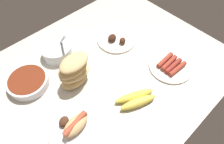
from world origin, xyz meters
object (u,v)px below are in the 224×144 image
(bread_stack, at_px, (74,71))
(plate_hotdog_assembled, at_px, (76,126))
(banana_bunch, at_px, (136,99))
(bowl_coleslaw, at_px, (57,50))
(plate_sausages, at_px, (171,66))
(bowl_chili, at_px, (28,81))
(plate_grilled_meat, at_px, (116,39))

(bread_stack, distance_m, plate_hotdog_assembled, 0.23)
(banana_bunch, bearing_deg, plate_hotdog_assembled, 162.57)
(bread_stack, xyz_separation_m, banana_bunch, (0.12, -0.26, -0.05))
(plate_hotdog_assembled, xyz_separation_m, bowl_coleslaw, (0.16, 0.36, 0.02))
(bread_stack, bearing_deg, plate_hotdog_assembled, -127.32)
(bread_stack, xyz_separation_m, plate_sausages, (0.37, -0.24, -0.06))
(banana_bunch, xyz_separation_m, bowl_chili, (-0.28, 0.38, 0.01))
(bowl_coleslaw, bearing_deg, bowl_chili, -162.79)
(bowl_chili, bearing_deg, bread_stack, -37.21)
(banana_bunch, relative_size, bowl_coleslaw, 1.15)
(bowl_coleslaw, relative_size, plate_sausages, 0.76)
(plate_sausages, bearing_deg, banana_bunch, -176.93)
(plate_sausages, bearing_deg, plate_hotdog_assembled, 172.61)
(plate_grilled_meat, distance_m, plate_sausages, 0.31)
(banana_bunch, height_order, bowl_coleslaw, bowl_coleslaw)
(banana_bunch, bearing_deg, plate_grilled_meat, 59.03)
(bowl_chili, relative_size, plate_sausages, 0.88)
(plate_hotdog_assembled, bearing_deg, plate_grilled_meat, 28.20)
(banana_bunch, distance_m, plate_sausages, 0.25)
(bread_stack, height_order, plate_grilled_meat, bread_stack)
(bread_stack, distance_m, bowl_chili, 0.21)
(plate_grilled_meat, bearing_deg, bowl_chili, 172.18)
(plate_grilled_meat, distance_m, bowl_chili, 0.48)
(plate_grilled_meat, xyz_separation_m, bowl_coleslaw, (-0.28, 0.12, 0.02))
(plate_grilled_meat, distance_m, bowl_coleslaw, 0.31)
(bread_stack, distance_m, plate_sausages, 0.45)
(banana_bunch, height_order, plate_sausages, banana_bunch)
(plate_hotdog_assembled, bearing_deg, bowl_chili, 95.80)
(bowl_coleslaw, bearing_deg, bread_stack, -98.31)
(bread_stack, height_order, plate_sausages, bread_stack)
(bread_stack, relative_size, bowl_chili, 0.88)
(bread_stack, bearing_deg, banana_bunch, -65.28)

